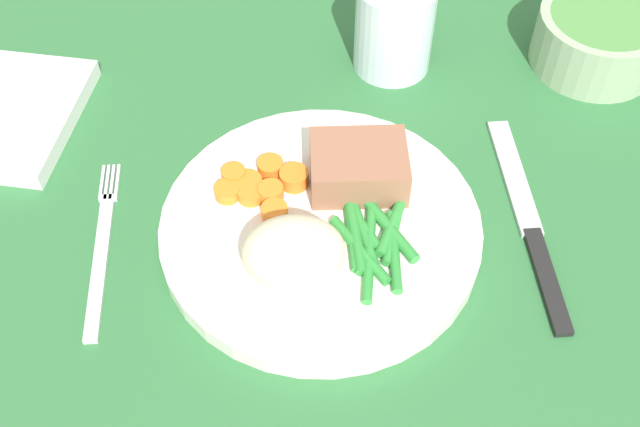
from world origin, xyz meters
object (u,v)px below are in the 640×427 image
object	(u,v)px
water_glass	(394,33)
salad_bowl	(599,37)
dinner_plate	(320,229)
fork	(102,250)
napkin	(3,114)
knife	(529,223)
meat_portion	(359,167)

from	to	relation	value
water_glass	salad_bowl	size ratio (longest dim) A/B	0.73
dinner_plate	fork	distance (cm)	16.22
fork	napkin	xyz separation A→B (cm)	(-9.52, 14.54, 0.59)
fork	knife	size ratio (longest dim) A/B	0.81
meat_portion	fork	xyz separation A→B (cm)	(-19.43, -4.01, -3.01)
fork	dinner_plate	bearing A→B (deg)	4.27
napkin	salad_bowl	bearing A→B (deg)	3.93
fork	knife	distance (cm)	32.10
salad_bowl	napkin	bearing A→B (deg)	-176.07
water_glass	salad_bowl	world-z (taller)	water_glass
meat_portion	napkin	xyz separation A→B (cm)	(-28.95, 10.53, -2.42)
salad_bowl	napkin	distance (cm)	52.14
knife	salad_bowl	xyz separation A→B (cm)	(10.36, 18.13, 2.66)
water_glass	napkin	size ratio (longest dim) A/B	0.59
fork	salad_bowl	xyz separation A→B (cm)	(42.46, 18.11, 2.66)
water_glass	fork	bearing A→B (deg)	-141.43
meat_portion	salad_bowl	world-z (taller)	salad_bowl
fork	salad_bowl	world-z (taller)	salad_bowl
knife	salad_bowl	size ratio (longest dim) A/B	1.82
napkin	meat_portion	bearing A→B (deg)	-19.98
dinner_plate	fork	xyz separation A→B (cm)	(-16.21, -0.26, -0.60)
meat_portion	salad_bowl	distance (cm)	27.01
dinner_plate	meat_portion	xyz separation A→B (cm)	(3.22, 3.75, 2.41)
knife	napkin	xyz separation A→B (cm)	(-41.62, 14.57, 0.59)
dinner_plate	salad_bowl	world-z (taller)	salad_bowl
knife	salad_bowl	distance (cm)	21.05
meat_portion	fork	size ratio (longest dim) A/B	0.44
meat_portion	knife	xyz separation A→B (cm)	(12.67, -4.04, -3.01)
napkin	fork	bearing A→B (deg)	-56.77
dinner_plate	napkin	bearing A→B (deg)	150.97
dinner_plate	napkin	world-z (taller)	same
water_glass	salad_bowl	xyz separation A→B (cm)	(18.26, -1.19, -0.62)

